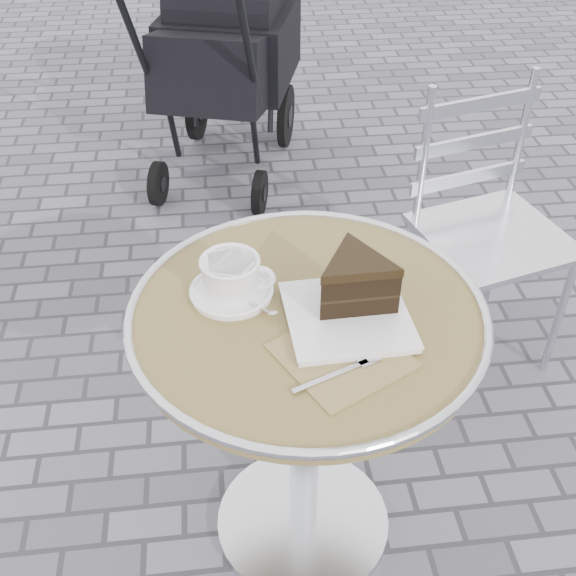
{
  "coord_description": "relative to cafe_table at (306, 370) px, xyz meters",
  "views": [
    {
      "loc": [
        -0.16,
        -1.07,
        1.65
      ],
      "look_at": [
        -0.04,
        0.02,
        0.78
      ],
      "focal_mm": 45.0,
      "sensor_mm": 36.0,
      "label": 1
    }
  ],
  "objects": [
    {
      "name": "bistro_chair",
      "position": [
        0.61,
        0.68,
        -0.03
      ],
      "size": [
        0.48,
        0.48,
        0.87
      ],
      "rotation": [
        0.0,
        0.0,
        0.27
      ],
      "color": "silver",
      "rests_on": "ground"
    },
    {
      "name": "cappuccino_set",
      "position": [
        -0.14,
        0.07,
        0.2
      ],
      "size": [
        0.17,
        0.18,
        0.08
      ],
      "rotation": [
        0.0,
        0.0,
        -0.22
      ],
      "color": "white",
      "rests_on": "cafe_table"
    },
    {
      "name": "baby_stroller",
      "position": [
        -0.08,
        1.94,
        -0.08
      ],
      "size": [
        0.74,
        1.12,
        1.08
      ],
      "rotation": [
        0.0,
        0.0,
        -0.29
      ],
      "color": "black",
      "rests_on": "ground"
    },
    {
      "name": "cafe_table",
      "position": [
        0.0,
        0.0,
        0.0
      ],
      "size": [
        0.72,
        0.72,
        0.74
      ],
      "color": "silver",
      "rests_on": "ground"
    },
    {
      "name": "ground",
      "position": [
        0.0,
        0.0,
        -0.57
      ],
      "size": [
        80.0,
        80.0,
        0.0
      ],
      "primitive_type": "plane",
      "color": "slate",
      "rests_on": "ground"
    },
    {
      "name": "cake_plate_set",
      "position": [
        0.09,
        -0.02,
        0.22
      ],
      "size": [
        0.31,
        0.39,
        0.12
      ],
      "rotation": [
        0.0,
        0.0,
        0.04
      ],
      "color": "#8E714E",
      "rests_on": "cafe_table"
    }
  ]
}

